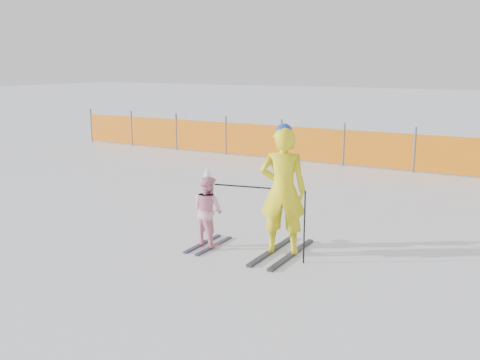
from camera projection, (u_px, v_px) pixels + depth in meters
name	position (u px, v px, depth m)	size (l,w,h in m)	color
ground	(225.00, 245.00, 8.74)	(120.00, 120.00, 0.00)	white
adult	(283.00, 190.00, 8.13)	(0.82, 1.53, 2.04)	black
child	(208.00, 210.00, 8.59)	(0.65, 1.02, 1.32)	black
ski_poles	(275.00, 208.00, 8.07)	(1.55, 0.22, 1.11)	black
safety_fence	(274.00, 141.00, 16.58)	(15.70, 0.06, 1.25)	#595960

